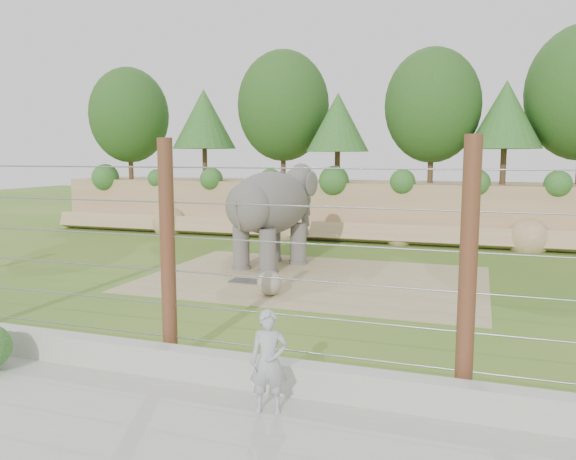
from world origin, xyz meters
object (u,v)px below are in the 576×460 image
(stone_ball, at_px, (269,283))
(zookeeper, at_px, (269,362))
(barrier_fence, at_px, (168,253))
(elephant, at_px, (270,217))

(stone_ball, distance_m, zookeeper, 6.82)
(stone_ball, relative_size, barrier_fence, 0.03)
(barrier_fence, bearing_deg, stone_ball, 90.60)
(zookeeper, bearing_deg, stone_ball, 92.39)
(stone_ball, distance_m, barrier_fence, 5.39)
(elephant, distance_m, zookeeper, 10.81)
(elephant, height_order, barrier_fence, barrier_fence)
(stone_ball, relative_size, zookeeper, 0.44)
(stone_ball, xyz_separation_m, zookeeper, (2.41, -6.37, 0.41))
(zookeeper, bearing_deg, barrier_fence, 134.01)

